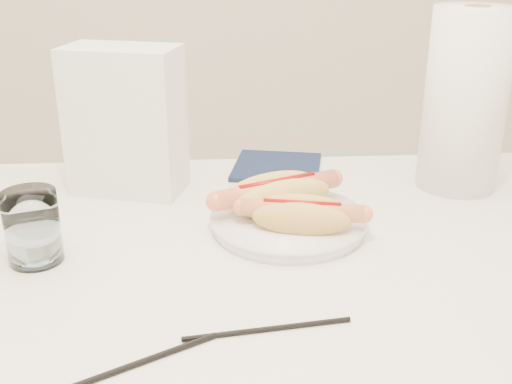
{
  "coord_description": "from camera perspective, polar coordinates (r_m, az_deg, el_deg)",
  "views": [
    {
      "loc": [
        0.01,
        -0.76,
        1.17
      ],
      "look_at": [
        0.07,
        0.06,
        0.82
      ],
      "focal_mm": 44.37,
      "sensor_mm": 36.0,
      "label": 1
    }
  ],
  "objects": [
    {
      "name": "table",
      "position": [
        0.9,
        -4.0,
        -9.37
      ],
      "size": [
        1.2,
        0.8,
        0.75
      ],
      "color": "white",
      "rests_on": "ground"
    },
    {
      "name": "chopstick_far",
      "position": [
        0.72,
        1.06,
        -12.25
      ],
      "size": [
        0.19,
        0.03,
        0.01
      ],
      "primitive_type": "cylinder",
      "rotation": [
        0.0,
        1.57,
        0.14
      ],
      "color": "black",
      "rests_on": "table"
    },
    {
      "name": "hotdog_right",
      "position": [
        0.9,
        4.15,
        -2.11
      ],
      "size": [
        0.18,
        0.09,
        0.05
      ],
      "rotation": [
        0.0,
        0.0,
        -0.21
      ],
      "color": "#E5B159",
      "rests_on": "plate"
    },
    {
      "name": "paper_towel_roll",
      "position": [
        1.11,
        18.35,
        7.84
      ],
      "size": [
        0.16,
        0.16,
        0.3
      ],
      "primitive_type": "cylinder",
      "rotation": [
        0.0,
        0.0,
        0.17
      ],
      "color": "white",
      "rests_on": "table"
    },
    {
      "name": "hotdog_left",
      "position": [
        0.95,
        1.93,
        -0.24
      ],
      "size": [
        0.2,
        0.13,
        0.06
      ],
      "rotation": [
        0.0,
        0.0,
        0.4
      ],
      "color": "#E7C15C",
      "rests_on": "plate"
    },
    {
      "name": "navy_napkin",
      "position": [
        1.18,
        1.91,
        2.27
      ],
      "size": [
        0.19,
        0.19,
        0.01
      ],
      "primitive_type": "cube",
      "rotation": [
        0.0,
        0.0,
        -0.21
      ],
      "color": "#121D39",
      "rests_on": "table"
    },
    {
      "name": "napkin_box",
      "position": [
        1.07,
        -11.68,
        6.3
      ],
      "size": [
        0.2,
        0.15,
        0.24
      ],
      "primitive_type": "cube",
      "rotation": [
        0.0,
        0.0,
        -0.28
      ],
      "color": "white",
      "rests_on": "table"
    },
    {
      "name": "water_glass",
      "position": [
        0.89,
        -19.51,
        -3.0
      ],
      "size": [
        0.07,
        0.07,
        0.1
      ],
      "primitive_type": "cylinder",
      "color": "silver",
      "rests_on": "table"
    },
    {
      "name": "chopstick_near",
      "position": [
        0.68,
        -11.8,
        -15.29
      ],
      "size": [
        0.19,
        0.11,
        0.01
      ],
      "primitive_type": "cylinder",
      "rotation": [
        0.0,
        1.57,
        0.5
      ],
      "color": "black",
      "rests_on": "table"
    },
    {
      "name": "plate",
      "position": [
        0.94,
        2.95,
        -2.86
      ],
      "size": [
        0.29,
        0.29,
        0.02
      ],
      "primitive_type": "cylinder",
      "rotation": [
        0.0,
        0.0,
        0.34
      ],
      "color": "white",
      "rests_on": "table"
    }
  ]
}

